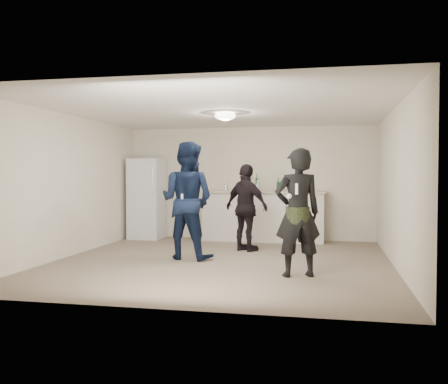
% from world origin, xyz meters
% --- Properties ---
extents(floor, '(6.00, 6.00, 0.00)m').
position_xyz_m(floor, '(0.00, 0.00, 0.00)').
color(floor, '#6B5B4C').
rests_on(floor, ground).
extents(ceiling, '(6.00, 6.00, 0.00)m').
position_xyz_m(ceiling, '(0.00, 0.00, 2.50)').
color(ceiling, silver).
rests_on(ceiling, wall_back).
extents(wall_back, '(6.00, 0.00, 6.00)m').
position_xyz_m(wall_back, '(0.00, 3.00, 1.25)').
color(wall_back, beige).
rests_on(wall_back, floor).
extents(wall_front, '(6.00, 0.00, 6.00)m').
position_xyz_m(wall_front, '(0.00, -3.00, 1.25)').
color(wall_front, beige).
rests_on(wall_front, floor).
extents(wall_left, '(0.00, 6.00, 6.00)m').
position_xyz_m(wall_left, '(-2.75, 0.00, 1.25)').
color(wall_left, beige).
rests_on(wall_left, floor).
extents(wall_right, '(0.00, 6.00, 6.00)m').
position_xyz_m(wall_right, '(2.75, 0.00, 1.25)').
color(wall_right, beige).
rests_on(wall_right, floor).
extents(counter, '(2.60, 0.56, 1.05)m').
position_xyz_m(counter, '(0.34, 2.67, 0.53)').
color(counter, beige).
rests_on(counter, floor).
extents(counter_top, '(2.68, 0.64, 0.04)m').
position_xyz_m(counter_top, '(0.34, 2.67, 1.07)').
color(counter_top, beige).
rests_on(counter_top, counter).
extents(fridge, '(0.70, 0.70, 1.80)m').
position_xyz_m(fridge, '(-2.29, 2.60, 0.90)').
color(fridge, silver).
rests_on(fridge, floor).
extents(fridge_handle, '(0.02, 0.02, 0.60)m').
position_xyz_m(fridge_handle, '(-2.01, 2.23, 1.30)').
color(fridge_handle, silver).
rests_on(fridge_handle, fridge).
extents(ceiling_dome, '(0.36, 0.36, 0.16)m').
position_xyz_m(ceiling_dome, '(0.00, 0.30, 2.45)').
color(ceiling_dome, white).
rests_on(ceiling_dome, ceiling).
extents(shaker, '(0.08, 0.08, 0.17)m').
position_xyz_m(shaker, '(-0.48, 2.72, 1.18)').
color(shaker, silver).
rests_on(shaker, counter_top).
extents(man, '(1.10, 0.93, 2.00)m').
position_xyz_m(man, '(-0.64, 0.17, 1.00)').
color(man, '#102045').
rests_on(man, floor).
extents(woman, '(0.77, 0.64, 1.82)m').
position_xyz_m(woman, '(1.31, -0.96, 0.91)').
color(woman, black).
rests_on(woman, floor).
extents(camo_shorts, '(0.34, 0.34, 0.28)m').
position_xyz_m(camo_shorts, '(1.31, -0.96, 0.85)').
color(camo_shorts, '#2A3618').
rests_on(camo_shorts, woman).
extents(spectator, '(1.03, 0.84, 1.65)m').
position_xyz_m(spectator, '(0.22, 1.22, 0.82)').
color(spectator, black).
rests_on(spectator, floor).
extents(remote_man, '(0.04, 0.04, 0.15)m').
position_xyz_m(remote_man, '(-0.64, -0.11, 1.05)').
color(remote_man, silver).
rests_on(remote_man, man).
extents(nunchuk_man, '(0.07, 0.07, 0.07)m').
position_xyz_m(nunchuk_man, '(-0.52, -0.08, 0.98)').
color(nunchuk_man, silver).
rests_on(nunchuk_man, man).
extents(remote_woman, '(0.04, 0.04, 0.15)m').
position_xyz_m(remote_woman, '(1.31, -1.21, 1.25)').
color(remote_woman, silver).
rests_on(remote_woman, woman).
extents(nunchuk_woman, '(0.07, 0.07, 0.07)m').
position_xyz_m(nunchuk_woman, '(1.21, -1.18, 1.15)').
color(nunchuk_woman, silver).
rests_on(nunchuk_woman, woman).
extents(bottle_cluster, '(1.08, 0.26, 0.28)m').
position_xyz_m(bottle_cluster, '(0.41, 2.62, 1.20)').
color(bottle_cluster, '#144627').
rests_on(bottle_cluster, counter_top).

